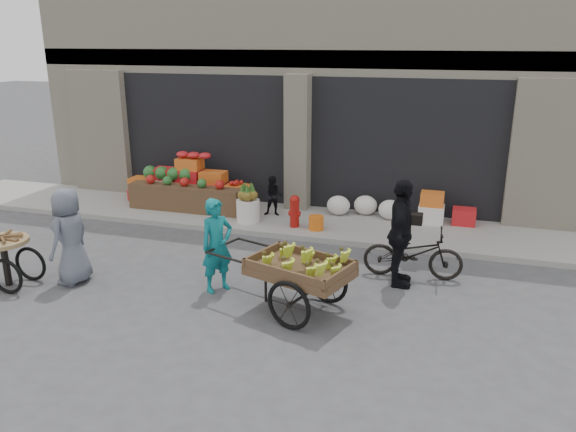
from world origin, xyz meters
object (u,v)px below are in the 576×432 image
(fire_hydrant, at_px, (295,210))
(vendor_grey, at_px, (70,236))
(tricycle_cart, at_px, (4,254))
(cyclist, at_px, (401,234))
(pineapple_bin, at_px, (248,211))
(orange_bucket, at_px, (316,223))
(vendor_woman, at_px, (217,245))
(bicycle, at_px, (413,253))
(seated_person, at_px, (273,196))
(banana_cart, at_px, (297,265))

(fire_hydrant, distance_m, vendor_grey, 4.69)
(tricycle_cart, xyz_separation_m, cyclist, (6.38, 1.98, 0.36))
(pineapple_bin, xyz_separation_m, vendor_grey, (-1.80, -3.72, 0.47))
(orange_bucket, bearing_deg, vendor_woman, -105.52)
(vendor_grey, bearing_deg, orange_bucket, 138.95)
(tricycle_cart, relative_size, vendor_grey, 0.85)
(fire_hydrant, bearing_deg, pineapple_bin, 177.40)
(pineapple_bin, height_order, tricycle_cart, tricycle_cart)
(orange_bucket, xyz_separation_m, tricycle_cart, (-4.41, -4.07, 0.30))
(pineapple_bin, distance_m, tricycle_cart, 5.03)
(bicycle, bearing_deg, pineapple_bin, 60.36)
(tricycle_cart, relative_size, bicycle, 0.83)
(vendor_woman, bearing_deg, pineapple_bin, 47.86)
(fire_hydrant, height_order, tricycle_cart, tricycle_cart)
(fire_hydrant, height_order, cyclist, cyclist)
(fire_hydrant, relative_size, bicycle, 0.41)
(bicycle, xyz_separation_m, cyclist, (-0.20, -0.40, 0.48))
(orange_bucket, relative_size, tricycle_cart, 0.22)
(pineapple_bin, distance_m, bicycle, 4.18)
(tricycle_cart, bearing_deg, vendor_woman, 13.39)
(cyclist, bearing_deg, vendor_grey, 101.63)
(seated_person, relative_size, banana_cart, 0.34)
(vendor_woman, bearing_deg, tricycle_cart, 139.65)
(orange_bucket, distance_m, seated_person, 1.42)
(cyclist, bearing_deg, tricycle_cart, 102.90)
(seated_person, bearing_deg, banana_cart, -77.08)
(pineapple_bin, distance_m, fire_hydrant, 1.11)
(orange_bucket, height_order, cyclist, cyclist)
(banana_cart, distance_m, vendor_woman, 1.52)
(seated_person, distance_m, bicycle, 4.14)
(banana_cart, bearing_deg, vendor_grey, -160.80)
(banana_cart, height_order, vendor_woman, vendor_woman)
(banana_cart, bearing_deg, bicycle, 67.64)
(tricycle_cart, height_order, bicycle, tricycle_cart)
(vendor_grey, xyz_separation_m, bicycle, (5.57, 1.94, -0.39))
(orange_bucket, bearing_deg, tricycle_cart, -137.30)
(seated_person, xyz_separation_m, vendor_grey, (-2.20, -4.32, 0.26))
(orange_bucket, bearing_deg, banana_cart, -80.49)
(seated_person, relative_size, vendor_grey, 0.55)
(orange_bucket, xyz_separation_m, seated_person, (-1.20, 0.70, 0.31))
(seated_person, distance_m, cyclist, 4.24)
(bicycle, relative_size, cyclist, 0.92)
(vendor_grey, height_order, cyclist, cyclist)
(seated_person, height_order, bicycle, seated_person)
(banana_cart, height_order, tricycle_cart, banana_cart)
(orange_bucket, xyz_separation_m, vendor_woman, (-0.88, -3.18, 0.52))
(vendor_woman, bearing_deg, vendor_grey, 135.55)
(vendor_woman, bearing_deg, orange_bucket, 19.99)
(banana_cart, xyz_separation_m, bicycle, (1.58, 1.86, -0.32))
(tricycle_cart, distance_m, vendor_grey, 1.14)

